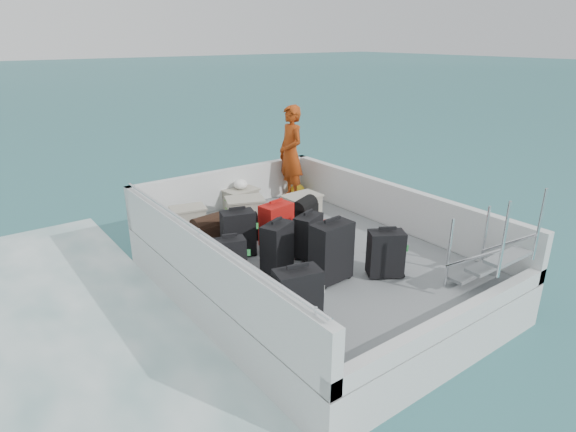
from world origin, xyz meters
The scene contains 23 objects.
ground centered at (0.00, 0.00, 0.00)m, with size 160.00×160.00×0.00m, color #185356.
ferry_hull centered at (0.00, 0.00, 0.30)m, with size 3.60×5.00×0.60m, color silver.
deck centered at (0.00, 0.00, 0.61)m, with size 3.30×4.70×0.02m, color slate.
deck_fittings centered at (0.35, -0.32, 0.99)m, with size 3.60×5.00×0.90m.
suitcase_0 centered at (-1.39, -1.50, 0.99)m, with size 0.47×0.27×0.73m, color black.
suitcase_1 centered at (-1.36, -0.08, 0.91)m, with size 0.38×0.22×0.57m, color black.
suitcase_2 centered at (-0.89, 0.52, 0.95)m, with size 0.46×0.27×0.66m, color black.
suitcase_3 centered at (-0.34, -0.84, 1.01)m, with size 0.52×0.30×0.78m, color black.
suitcase_4 centered at (-0.71, -0.18, 0.95)m, with size 0.44×0.26×0.66m, color black.
suitcase_5 centered at (-0.27, 0.47, 0.94)m, with size 0.47×0.28×0.65m, color #AD170D.
suitcase_6 centered at (0.30, -1.16, 0.93)m, with size 0.45×0.26×0.62m, color black.
suitcase_7 centered at (-0.12, -0.09, 0.93)m, with size 0.44×0.25×0.61m, color black.
suitcase_8 centered at (0.25, 0.20, 0.75)m, with size 0.43×0.65×0.26m, color #AD170D.
duffel_0 centered at (-0.99, 1.21, 0.78)m, with size 0.54×0.30×0.32m, color black, non-canonical shape.
duffel_1 centered at (-0.54, 1.00, 0.78)m, with size 0.47×0.30×0.32m, color black, non-canonical shape.
duffel_2 centered at (0.67, 0.99, 0.78)m, with size 0.49×0.30×0.32m, color black, non-canonical shape.
crate_0 centered at (-0.99, 1.93, 0.78)m, with size 0.51×0.35×0.31m, color #A3A08E.
crate_1 centered at (-0.08, 1.66, 0.80)m, with size 0.59×0.40×0.35m, color #A3A08E.
crate_2 centered at (0.17, 2.20, 0.79)m, with size 0.55×0.38×0.33m, color #A3A08E.
crate_3 centered at (0.80, 1.22, 0.80)m, with size 0.59×0.41×0.36m, color #A3A08E.
yellow_bag centered at (1.45, 2.19, 0.73)m, with size 0.28×0.26×0.22m, color yellow.
white_bag centered at (0.17, 2.20, 1.04)m, with size 0.24×0.24×0.18m, color white.
passenger centered at (1.21, 2.09, 1.51)m, with size 0.66×0.42×1.78m, color #D34A13.
Camera 1 is at (-4.04, -4.92, 3.57)m, focal length 30.00 mm.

